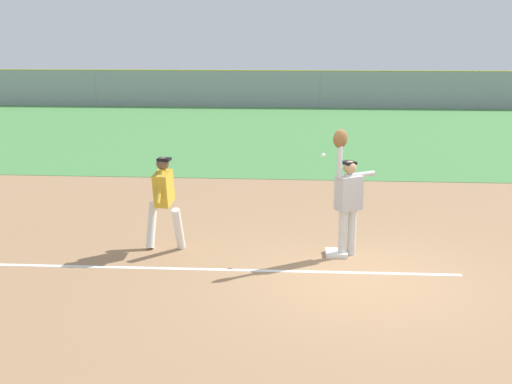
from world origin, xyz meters
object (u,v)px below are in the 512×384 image
(parked_car_black, at_px, (441,92))
(fielder, at_px, (348,195))
(runner, at_px, (164,197))
(parked_car_white, at_px, (353,92))
(parked_car_tan, at_px, (267,91))
(baseball, at_px, (323,155))
(parked_car_red, at_px, (187,90))
(first_base, at_px, (336,253))

(parked_car_black, bearing_deg, fielder, -103.61)
(runner, relative_size, parked_car_white, 0.38)
(parked_car_tan, relative_size, parked_car_black, 1.01)
(baseball, bearing_deg, parked_car_red, 105.24)
(fielder, height_order, baseball, fielder)
(parked_car_white, bearing_deg, first_base, -90.16)
(parked_car_white, bearing_deg, parked_car_tan, -179.71)
(parked_car_red, bearing_deg, first_base, -77.53)
(baseball, bearing_deg, fielder, -24.60)
(fielder, bearing_deg, parked_car_black, -47.94)
(baseball, bearing_deg, parked_car_tan, 95.32)
(runner, bearing_deg, parked_car_white, 83.84)
(first_base, xyz_separation_m, parked_car_white, (2.47, 28.57, 0.63))
(runner, bearing_deg, baseball, 6.84)
(fielder, height_order, parked_car_white, fielder)
(parked_car_tan, bearing_deg, runner, -93.06)
(runner, bearing_deg, parked_car_red, 104.81)
(first_base, xyz_separation_m, fielder, (0.17, -0.01, 1.08))
(fielder, relative_size, parked_car_black, 0.51)
(runner, distance_m, parked_car_red, 29.53)
(parked_car_white, relative_size, parked_car_black, 1.02)
(first_base, bearing_deg, parked_car_red, 105.64)
(fielder, distance_m, parked_car_white, 28.68)
(fielder, relative_size, parked_car_white, 0.50)
(first_base, relative_size, parked_car_tan, 0.08)
(runner, relative_size, parked_car_black, 0.39)
(fielder, relative_size, parked_car_tan, 0.51)
(baseball, relative_size, parked_car_tan, 0.02)
(baseball, xyz_separation_m, parked_car_red, (-7.90, 29.00, -1.10))
(runner, relative_size, parked_car_tan, 0.38)
(first_base, distance_m, parked_car_black, 29.86)
(baseball, distance_m, parked_car_black, 29.76)
(fielder, height_order, parked_car_red, fielder)
(fielder, xyz_separation_m, parked_car_tan, (-3.12, 29.01, -0.45))
(fielder, relative_size, parked_car_red, 0.51)
(parked_car_tan, height_order, parked_car_black, same)
(parked_car_black, bearing_deg, parked_car_white, -176.43)
(first_base, relative_size, parked_car_white, 0.08)
(parked_car_black, bearing_deg, runner, -109.58)
(parked_car_tan, xyz_separation_m, parked_car_black, (10.92, -0.23, 0.00))
(fielder, distance_m, runner, 3.28)
(parked_car_red, xyz_separation_m, parked_car_white, (10.64, -0.62, 0.00))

